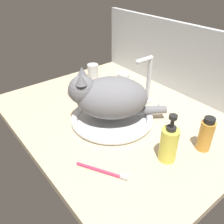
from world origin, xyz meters
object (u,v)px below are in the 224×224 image
object	(u,v)px
soap_pump_bottle	(169,144)
toothbrush	(103,171)
faucet	(147,87)
cat	(107,97)
amber_bottle	(206,135)
pill_bottle	(123,82)
sink_basin	(112,118)
metal_jar	(93,71)

from	to	relation	value
soap_pump_bottle	toothbrush	size ratio (longest dim) A/B	1.10
faucet	toothbrush	size ratio (longest dim) A/B	1.46
cat	amber_bottle	world-z (taller)	cat
pill_bottle	toothbrush	size ratio (longest dim) A/B	0.57
faucet	amber_bottle	size ratio (longest dim) A/B	1.81
sink_basin	cat	world-z (taller)	cat
sink_basin	faucet	distance (cm)	21.25
faucet	metal_jar	bearing A→B (deg)	-178.45
amber_bottle	faucet	bearing A→B (deg)	170.45
sink_basin	metal_jar	xyz separation A→B (cm)	(-40.57, 18.70, 2.41)
cat	amber_bottle	xyz separation A→B (cm)	(34.92, 15.78, -5.11)
toothbrush	faucet	bearing A→B (deg)	117.56
amber_bottle	toothbrush	size ratio (longest dim) A/B	0.81
soap_pump_bottle	toothbrush	world-z (taller)	soap_pump_bottle
cat	toothbrush	xyz separation A→B (cm)	(22.10, -18.61, -10.60)
sink_basin	cat	bearing A→B (deg)	-125.44
pill_bottle	amber_bottle	xyz separation A→B (cm)	(51.69, -7.61, 1.84)
sink_basin	toothbrush	bearing A→B (deg)	-44.11
pill_bottle	soap_pump_bottle	bearing A→B (deg)	-24.65
pill_bottle	toothbrush	bearing A→B (deg)	-47.22
sink_basin	amber_bottle	world-z (taller)	amber_bottle
amber_bottle	toothbrush	distance (cm)	37.11
sink_basin	amber_bottle	xyz separation A→B (cm)	(33.73, 14.12, 4.86)
cat	pill_bottle	bearing A→B (deg)	125.64
faucet	pill_bottle	bearing A→B (deg)	173.86
faucet	amber_bottle	world-z (taller)	faucet
metal_jar	soap_pump_bottle	distance (cm)	72.31
cat	faucet	bearing A→B (deg)	86.85
metal_jar	pill_bottle	size ratio (longest dim) A/B	0.79
pill_bottle	toothbrush	distance (cm)	57.34
faucet	toothbrush	world-z (taller)	faucet
faucet	pill_bottle	size ratio (longest dim) A/B	2.55
amber_bottle	pill_bottle	bearing A→B (deg)	171.62
sink_basin	soap_pump_bottle	bearing A→B (deg)	0.14
sink_basin	metal_jar	bearing A→B (deg)	155.25
sink_basin	metal_jar	distance (cm)	44.74
metal_jar	toothbrush	xyz separation A→B (cm)	(61.49, -38.98, -3.04)
sink_basin	pill_bottle	xyz separation A→B (cm)	(-17.95, 21.73, 3.02)
sink_basin	toothbrush	distance (cm)	29.13
metal_jar	soap_pump_bottle	size ratio (longest dim) A/B	0.42
amber_bottle	toothbrush	bearing A→B (deg)	-110.44
sink_basin	metal_jar	world-z (taller)	metal_jar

